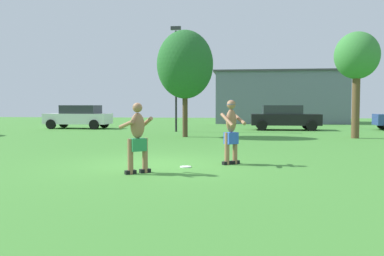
{
  "coord_description": "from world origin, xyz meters",
  "views": [
    {
      "loc": [
        2.18,
        -10.37,
        1.58
      ],
      "look_at": [
        0.9,
        0.4,
        0.96
      ],
      "focal_mm": 37.54,
      "sensor_mm": 36.0,
      "label": 1
    }
  ],
  "objects_px": {
    "car_white_mid_lot": "(79,116)",
    "lamp_post": "(176,68)",
    "tree_right_field": "(357,57)",
    "player_near": "(138,136)",
    "car_black_near_post": "(284,117)",
    "frisbee": "(186,167)",
    "tree_behind_players": "(185,65)",
    "player_in_blue": "(231,129)"
  },
  "relations": [
    {
      "from": "car_white_mid_lot",
      "to": "lamp_post",
      "type": "bearing_deg",
      "value": -18.88
    },
    {
      "from": "tree_right_field",
      "to": "player_near",
      "type": "bearing_deg",
      "value": -125.65
    },
    {
      "from": "car_black_near_post",
      "to": "player_near",
      "type": "bearing_deg",
      "value": -106.88
    },
    {
      "from": "player_near",
      "to": "tree_right_field",
      "type": "height_order",
      "value": "tree_right_field"
    },
    {
      "from": "frisbee",
      "to": "lamp_post",
      "type": "xyz_separation_m",
      "value": [
        -2.41,
        13.62,
        3.76
      ]
    },
    {
      "from": "frisbee",
      "to": "car_black_near_post",
      "type": "height_order",
      "value": "car_black_near_post"
    },
    {
      "from": "lamp_post",
      "to": "tree_behind_players",
      "type": "distance_m",
      "value": 4.02
    },
    {
      "from": "player_near",
      "to": "car_white_mid_lot",
      "type": "relative_size",
      "value": 0.38
    },
    {
      "from": "player_in_blue",
      "to": "car_black_near_post",
      "type": "bearing_deg",
      "value": 78.77
    },
    {
      "from": "frisbee",
      "to": "car_white_mid_lot",
      "type": "relative_size",
      "value": 0.07
    },
    {
      "from": "tree_right_field",
      "to": "tree_behind_players",
      "type": "distance_m",
      "value": 8.22
    },
    {
      "from": "player_near",
      "to": "player_in_blue",
      "type": "bearing_deg",
      "value": 38.54
    },
    {
      "from": "frisbee",
      "to": "tree_behind_players",
      "type": "distance_m",
      "value": 10.47
    },
    {
      "from": "player_near",
      "to": "player_in_blue",
      "type": "xyz_separation_m",
      "value": [
        2.12,
        1.69,
        0.09
      ]
    },
    {
      "from": "car_white_mid_lot",
      "to": "lamp_post",
      "type": "height_order",
      "value": "lamp_post"
    },
    {
      "from": "player_in_blue",
      "to": "lamp_post",
      "type": "distance_m",
      "value": 13.74
    },
    {
      "from": "car_white_mid_lot",
      "to": "tree_right_field",
      "type": "relative_size",
      "value": 0.86
    },
    {
      "from": "car_white_mid_lot",
      "to": "lamp_post",
      "type": "relative_size",
      "value": 0.7
    },
    {
      "from": "player_in_blue",
      "to": "car_black_near_post",
      "type": "distance_m",
      "value": 15.66
    },
    {
      "from": "player_near",
      "to": "tree_behind_players",
      "type": "relative_size",
      "value": 0.31
    },
    {
      "from": "player_near",
      "to": "car_white_mid_lot",
      "type": "distance_m",
      "value": 19.07
    },
    {
      "from": "player_in_blue",
      "to": "car_black_near_post",
      "type": "xyz_separation_m",
      "value": [
        3.05,
        15.36,
        -0.13
      ]
    },
    {
      "from": "car_black_near_post",
      "to": "car_white_mid_lot",
      "type": "height_order",
      "value": "same"
    },
    {
      "from": "frisbee",
      "to": "lamp_post",
      "type": "distance_m",
      "value": 14.33
    },
    {
      "from": "lamp_post",
      "to": "player_in_blue",
      "type": "bearing_deg",
      "value": -74.66
    },
    {
      "from": "car_black_near_post",
      "to": "car_white_mid_lot",
      "type": "xyz_separation_m",
      "value": [
        -13.67,
        0.02,
        0.0
      ]
    },
    {
      "from": "tree_right_field",
      "to": "tree_behind_players",
      "type": "height_order",
      "value": "tree_behind_players"
    },
    {
      "from": "car_black_near_post",
      "to": "lamp_post",
      "type": "relative_size",
      "value": 0.69
    },
    {
      "from": "car_white_mid_lot",
      "to": "player_in_blue",
      "type": "bearing_deg",
      "value": -55.38
    },
    {
      "from": "frisbee",
      "to": "player_near",
      "type": "bearing_deg",
      "value": -133.25
    },
    {
      "from": "player_near",
      "to": "lamp_post",
      "type": "relative_size",
      "value": 0.26
    },
    {
      "from": "frisbee",
      "to": "car_black_near_post",
      "type": "bearing_deg",
      "value": 75.32
    },
    {
      "from": "tree_right_field",
      "to": "tree_behind_players",
      "type": "bearing_deg",
      "value": -178.87
    },
    {
      "from": "frisbee",
      "to": "car_white_mid_lot",
      "type": "bearing_deg",
      "value": 120.58
    },
    {
      "from": "player_in_blue",
      "to": "car_black_near_post",
      "type": "height_order",
      "value": "player_in_blue"
    },
    {
      "from": "player_in_blue",
      "to": "tree_behind_players",
      "type": "height_order",
      "value": "tree_behind_players"
    },
    {
      "from": "frisbee",
      "to": "tree_right_field",
      "type": "bearing_deg",
      "value": 55.25
    },
    {
      "from": "tree_behind_players",
      "to": "car_white_mid_lot",
      "type": "bearing_deg",
      "value": 142.31
    },
    {
      "from": "car_white_mid_lot",
      "to": "tree_behind_players",
      "type": "height_order",
      "value": "tree_behind_players"
    },
    {
      "from": "player_in_blue",
      "to": "lamp_post",
      "type": "bearing_deg",
      "value": 105.34
    },
    {
      "from": "player_near",
      "to": "frisbee",
      "type": "relative_size",
      "value": 5.64
    },
    {
      "from": "car_black_near_post",
      "to": "tree_behind_players",
      "type": "distance_m",
      "value": 8.8
    }
  ]
}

